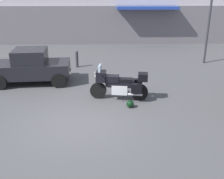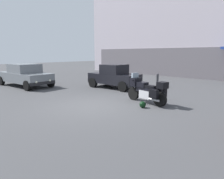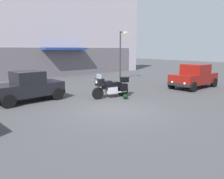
% 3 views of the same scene
% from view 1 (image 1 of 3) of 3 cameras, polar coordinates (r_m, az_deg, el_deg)
% --- Properties ---
extents(ground_plane, '(80.00, 80.00, 0.00)m').
position_cam_1_polar(ground_plane, '(8.77, -7.19, -7.29)').
color(ground_plane, '#424244').
extents(motorcycle, '(2.26, 0.90, 1.36)m').
position_cam_1_polar(motorcycle, '(10.33, 1.72, 1.13)').
color(motorcycle, black).
rests_on(motorcycle, ground).
extents(helmet, '(0.28, 0.28, 0.28)m').
position_cam_1_polar(helmet, '(9.81, 3.88, -3.07)').
color(helmet, black).
rests_on(helmet, ground).
extents(car_compact_side, '(3.56, 1.92, 1.56)m').
position_cam_1_polar(car_compact_side, '(12.63, -16.78, 4.69)').
color(car_compact_side, black).
rests_on(car_compact_side, ground).
extents(streetlamp_curbside, '(0.28, 0.94, 4.17)m').
position_cam_1_polar(streetlamp_curbside, '(15.86, 20.22, 14.23)').
color(streetlamp_curbside, '#2D2D33').
rests_on(streetlamp_curbside, ground).
extents(bollard_curbside, '(0.16, 0.16, 0.91)m').
position_cam_1_polar(bollard_curbside, '(14.73, -7.48, 6.54)').
color(bollard_curbside, '#333338').
rests_on(bollard_curbside, ground).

